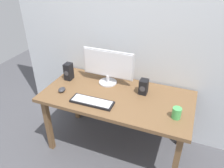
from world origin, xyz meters
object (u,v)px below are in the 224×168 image
(speaker_left, at_px, (69,72))
(monitor, at_px, (108,66))
(speaker_right, at_px, (144,87))
(coffee_mug, at_px, (177,113))
(desk, at_px, (117,101))
(keyboard_primary, at_px, (92,102))
(mouse, at_px, (62,90))

(speaker_left, bearing_deg, monitor, 11.85)
(speaker_right, height_order, coffee_mug, speaker_right)
(coffee_mug, bearing_deg, speaker_right, 143.28)
(monitor, distance_m, speaker_left, 0.47)
(desk, height_order, keyboard_primary, keyboard_primary)
(monitor, relative_size, keyboard_primary, 1.33)
(keyboard_primary, xyz_separation_m, speaker_right, (0.41, 0.35, 0.07))
(coffee_mug, bearing_deg, desk, 166.92)
(speaker_left, bearing_deg, speaker_right, 1.83)
(monitor, bearing_deg, keyboard_primary, -89.37)
(desk, height_order, speaker_left, speaker_left)
(speaker_right, bearing_deg, mouse, -160.36)
(keyboard_primary, height_order, mouse, mouse)
(monitor, bearing_deg, speaker_right, -8.91)
(monitor, height_order, keyboard_primary, monitor)
(desk, bearing_deg, coffee_mug, -13.08)
(mouse, bearing_deg, speaker_right, 13.32)
(speaker_left, bearing_deg, coffee_mug, -11.41)
(mouse, distance_m, speaker_left, 0.28)
(monitor, relative_size, mouse, 6.07)
(monitor, distance_m, coffee_mug, 0.87)
(desk, xyz_separation_m, keyboard_primary, (-0.18, -0.21, 0.09))
(speaker_right, xyz_separation_m, coffee_mug, (0.37, -0.28, -0.03))
(keyboard_primary, xyz_separation_m, speaker_left, (-0.45, 0.32, 0.09))
(keyboard_primary, xyz_separation_m, coffee_mug, (0.78, 0.07, 0.04))
(speaker_right, bearing_deg, coffee_mug, -36.72)
(speaker_right, distance_m, coffee_mug, 0.46)
(desk, bearing_deg, keyboard_primary, -129.53)
(speaker_right, bearing_deg, desk, -150.30)
(desk, xyz_separation_m, coffee_mug, (0.61, -0.14, 0.13))
(desk, height_order, mouse, mouse)
(mouse, bearing_deg, speaker_left, 98.27)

